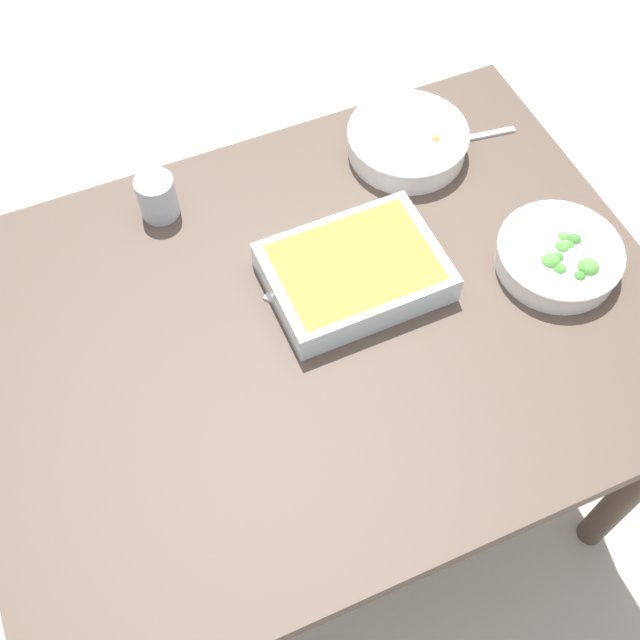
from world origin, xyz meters
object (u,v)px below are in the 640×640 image
Objects in this scene: baking_dish at (355,271)px; fork_on_table at (303,311)px; spoon_by_stew at (462,139)px; broccoli_bowl at (559,256)px; drink_cup at (158,198)px; stew_bowl at (407,140)px.

baking_dish is 1.99× the size of fork_on_table.
spoon_by_stew is (-0.34, -0.23, -0.03)m from baking_dish.
baking_dish is (0.35, -0.11, 0.00)m from broccoli_bowl.
drink_cup reaches higher than spoon_by_stew.
fork_on_table is at bearing 38.88° from stew_bowl.
baking_dish is (0.23, 0.25, 0.00)m from stew_bowl.
drink_cup reaches higher than baking_dish.
drink_cup is 0.35m from fork_on_table.
spoon_by_stew is (0.00, -0.34, -0.03)m from broccoli_bowl.
broccoli_bowl is at bearing 162.40° from baking_dish.
broccoli_bowl reaches higher than spoon_by_stew.
drink_cup is at bearing -63.02° from fork_on_table.
drink_cup is (0.49, -0.04, 0.01)m from stew_bowl.
broccoli_bowl is 0.34m from spoon_by_stew.
baking_dish is at bearing 132.48° from drink_cup.
baking_dish is at bearing 47.34° from stew_bowl.
broccoli_bowl reaches higher than baking_dish.
stew_bowl is at bearing -141.12° from fork_on_table.
fork_on_table is at bearing 12.00° from baking_dish.
drink_cup reaches higher than fork_on_table.
stew_bowl is at bearing -132.66° from baking_dish.
drink_cup is 0.48× the size of spoon_by_stew.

